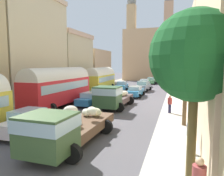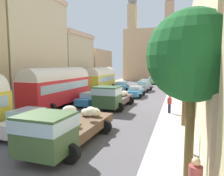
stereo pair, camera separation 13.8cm
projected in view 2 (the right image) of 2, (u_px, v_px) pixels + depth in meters
The scene contains 27 objects.
ground_plane at pixel (124, 95), 30.77m from camera, with size 154.00×154.00×0.00m, color #4F4C51.
sidewalk_left at pixel (78, 93), 32.90m from camera, with size 2.50×70.00×0.14m, color gray.
sidewalk_right at pixel (176, 97), 28.62m from camera, with size 2.50×70.00×0.14m, color #B1ABA0.
building_left_2 at pixel (29, 46), 26.93m from camera, with size 5.00×11.50×13.48m.
building_left_3 at pixel (71, 61), 37.56m from camera, with size 4.90×10.01×9.92m.
building_left_4 at pixel (96, 67), 48.51m from camera, with size 4.20×11.10×7.62m.
building_right_2 at pixel (211, 59), 22.75m from camera, with size 4.50×12.80×10.01m.
building_right_3 at pixel (201, 61), 36.14m from camera, with size 5.67×13.70×9.90m.
distant_church at pixel (150, 53), 57.85m from camera, with size 13.81×6.71×22.43m.
parked_bus_1 at pixel (59, 85), 22.03m from camera, with size 3.49×9.75×4.13m.
parked_bus_2 at pixel (101, 78), 34.94m from camera, with size 3.51×9.53×3.94m.
cargo_truck_0 at pixel (64, 127), 11.10m from camera, with size 3.30×7.38×2.24m.
cargo_truck_1 at pixel (112, 97), 21.14m from camera, with size 3.34×6.73×2.40m.
car_0 at pixel (135, 91), 29.22m from camera, with size 2.31×4.42×1.44m.
car_1 at pixel (143, 86), 35.24m from camera, with size 2.54×4.46×1.67m.
car_2 at pixel (145, 83), 41.76m from camera, with size 2.31×4.22×1.52m.
car_3 at pixel (152, 81), 47.91m from camera, with size 2.56×4.32×1.52m.
car_4 at pixel (28, 122), 13.45m from camera, with size 2.40×3.78×1.64m.
car_5 at pixel (91, 99), 23.01m from camera, with size 2.44×4.34×1.47m.
car_6 at pixel (108, 91), 29.19m from camera, with size 2.25×3.71×1.47m.
car_7 at pixel (122, 86), 36.59m from camera, with size 2.43×4.16×1.53m.
pedestrian_0 at pixel (189, 135), 10.33m from camera, with size 0.50×0.50×1.82m.
pedestrian_2 at pixel (169, 104), 18.82m from camera, with size 0.46×0.46×1.72m.
pedestrian_3 at pixel (181, 89), 29.57m from camera, with size 0.52×0.52×1.73m.
pedestrian_4 at pixel (176, 88), 30.78m from camera, with size 0.54×0.54×1.75m.
roadside_tree_0 at pixel (193, 57), 7.58m from camera, with size 3.33×3.33×6.45m.
roadside_tree_1 at pixel (186, 56), 14.60m from camera, with size 3.76×3.76×6.94m.
Camera 2 is at (7.42, -2.59, 4.49)m, focal length 34.00 mm.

